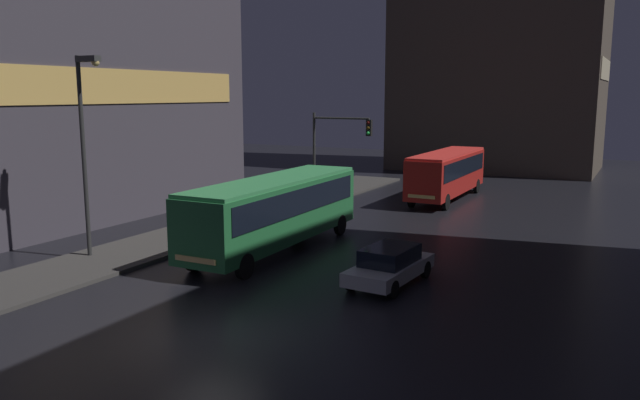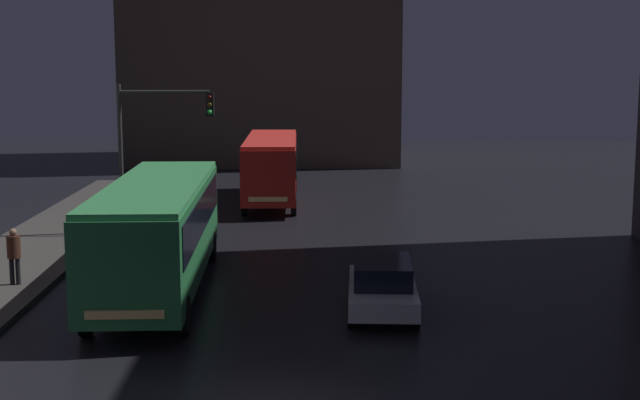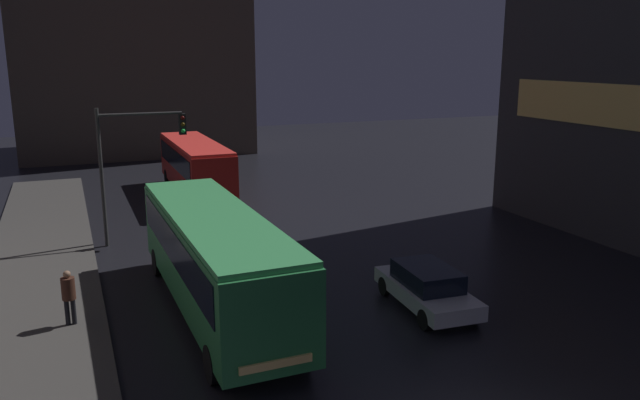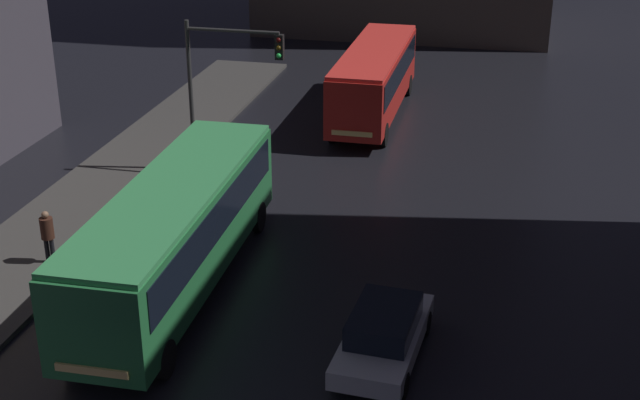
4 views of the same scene
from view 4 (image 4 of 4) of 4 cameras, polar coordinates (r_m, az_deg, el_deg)
The scene contains 6 objects.
sidewalk_left at distance 29.16m, azimuth -18.32°, elevation -3.54°, with size 4.00×48.00×0.15m.
bus_near at distance 25.56m, azimuth -9.22°, elevation -1.65°, with size 2.84×11.46×3.26m.
bus_far at distance 40.39m, azimuth 3.49°, elevation 7.99°, with size 2.44×10.40×3.17m.
car_taxi at distance 22.72m, azimuth 4.10°, elevation -8.50°, with size 2.08×4.44×1.41m.
pedestrian_mid at distance 28.07m, azimuth -17.06°, elevation -1.97°, with size 0.56×0.56×1.69m.
traffic_light_main at distance 33.06m, azimuth -6.22°, elevation 8.12°, with size 3.70×0.35×5.90m.
Camera 4 is at (5.43, -11.93, 12.77)m, focal length 50.00 mm.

